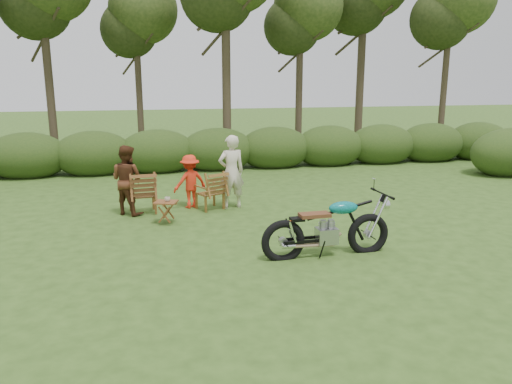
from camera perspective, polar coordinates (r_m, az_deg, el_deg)
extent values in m
plane|color=#2C4517|center=(8.54, 4.51, -8.14)|extent=(80.00, 80.00, 0.00)
cylinder|color=#372A1E|center=(18.96, -22.77, 13.72)|extent=(0.28, 0.28, 7.20)
cylinder|color=#372A1E|center=(19.79, -13.31, 13.00)|extent=(0.24, 0.24, 6.30)
sphere|color=#273B16|center=(19.89, -13.62, 18.64)|extent=(2.52, 2.52, 2.52)
cylinder|color=#372A1E|center=(17.84, -3.44, 15.50)|extent=(0.30, 0.30, 7.65)
cylinder|color=#372A1E|center=(19.59, 4.99, 13.56)|extent=(0.26, 0.26, 6.48)
sphere|color=#273B16|center=(19.71, 5.11, 19.43)|extent=(2.59, 2.59, 2.59)
cylinder|color=#372A1E|center=(21.71, 11.96, 15.19)|extent=(0.32, 0.32, 7.92)
cylinder|color=#372A1E|center=(20.95, 20.86, 13.24)|extent=(0.24, 0.24, 6.84)
sphere|color=#273B16|center=(21.09, 21.36, 19.01)|extent=(2.74, 2.74, 2.74)
ellipsoid|color=#253D16|center=(17.16, -24.70, 3.71)|extent=(2.52, 1.68, 1.51)
ellipsoid|color=#253D16|center=(16.85, -18.04, 4.12)|extent=(2.52, 1.68, 1.51)
ellipsoid|color=#253D16|center=(16.78, -11.21, 4.48)|extent=(2.52, 1.68, 1.51)
ellipsoid|color=#253D16|center=(16.94, -4.42, 4.77)|extent=(2.52, 1.68, 1.51)
ellipsoid|color=#253D16|center=(17.34, 2.16, 4.99)|extent=(2.52, 1.68, 1.51)
ellipsoid|color=#253D16|center=(17.95, 8.37, 5.14)|extent=(2.52, 1.68, 1.51)
ellipsoid|color=#253D16|center=(18.75, 14.12, 5.23)|extent=(2.52, 1.68, 1.51)
ellipsoid|color=#253D16|center=(19.72, 19.34, 5.26)|extent=(2.52, 1.68, 1.51)
ellipsoid|color=#253D16|center=(20.85, 24.04, 5.25)|extent=(2.52, 1.68, 1.51)
ellipsoid|color=#253D16|center=(17.89, 27.12, 3.95)|extent=(2.70, 1.80, 1.62)
imported|color=beige|center=(10.74, -10.09, -0.81)|extent=(0.15, 0.15, 0.10)
imported|color=beige|center=(12.01, -2.79, -1.78)|extent=(0.70, 0.52, 1.75)
imported|color=#4E2916|center=(11.82, -14.31, -2.43)|extent=(0.98, 0.95, 1.59)
imported|color=red|center=(12.10, -7.45, -1.76)|extent=(0.94, 0.73, 1.28)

